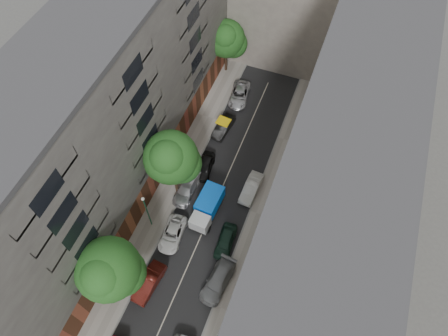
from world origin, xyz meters
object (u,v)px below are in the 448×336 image
at_px(car_left_5, 223,127).
at_px(tree_near, 109,271).
at_px(car_left_4, 205,166).
at_px(lamp_post, 146,209).
at_px(car_left_6, 240,95).
at_px(car_right_1, 218,281).
at_px(pedestrian, 278,194).
at_px(car_right_2, 225,241).
at_px(car_right_3, 251,188).
at_px(tarp_truck, 207,207).
at_px(car_left_1, 149,282).
at_px(tree_mid, 171,159).
at_px(car_left_3, 187,189).
at_px(tree_far, 226,40).
at_px(car_left_2, 173,234).

xyz_separation_m(car_left_5, tree_near, (-2.09, -22.62, 5.43)).
height_order(car_left_4, lamp_post, lamp_post).
bearing_deg(tree_near, car_left_6, 85.68).
xyz_separation_m(car_right_1, pedestrian, (2.80, 11.57, 0.20)).
distance_m(car_left_4, lamp_post, 9.73).
bearing_deg(car_right_2, car_right_3, 82.49).
bearing_deg(car_left_5, tarp_truck, -71.39).
xyz_separation_m(car_left_1, car_left_6, (0.00, 27.04, -0.04)).
bearing_deg(pedestrian, tarp_truck, 25.32).
relative_size(car_right_3, tree_mid, 0.44).
xyz_separation_m(car_left_3, car_right_3, (6.88, 2.70, 0.03)).
distance_m(car_left_1, car_left_6, 27.04).
bearing_deg(tree_far, lamp_post, -88.31).
relative_size(car_left_5, tree_mid, 0.42).
height_order(car_left_3, tree_mid, tree_mid).
bearing_deg(lamp_post, car_left_1, -65.47).
distance_m(car_left_1, tree_mid, 12.46).
bearing_deg(tree_mid, car_left_1, -80.93).
bearing_deg(car_right_3, car_right_1, -85.08).
bearing_deg(car_right_1, tree_mid, 141.75).
distance_m(car_left_5, tree_near, 23.35).
distance_m(car_left_1, car_right_1, 6.91).
bearing_deg(pedestrian, tree_mid, 8.71).
bearing_deg(car_left_3, tarp_truck, -25.86).
bearing_deg(tree_mid, car_right_3, 22.45).
bearing_deg(car_left_4, car_left_3, -108.66).
xyz_separation_m(car_left_1, car_left_5, (-0.06, 21.12, -0.04)).
xyz_separation_m(car_left_1, car_left_4, (0.00, 14.80, -0.03)).
bearing_deg(car_left_4, car_left_1, -96.13).
xyz_separation_m(car_right_1, car_right_3, (-0.32, 11.30, -0.02)).
relative_size(car_left_4, lamp_post, 0.70).
relative_size(car_left_4, car_right_2, 0.99).
bearing_deg(car_left_1, car_right_2, 56.34).
xyz_separation_m(car_left_1, tree_near, (-2.15, -1.50, 5.38)).
distance_m(tarp_truck, car_left_6, 17.68).
xyz_separation_m(car_left_2, tree_near, (-2.15, -7.10, 5.49)).
xyz_separation_m(car_left_6, tree_mid, (-1.70, -16.35, 6.23)).
bearing_deg(car_left_3, tree_mid, -148.83).
bearing_deg(tree_mid, tarp_truck, -15.46).
bearing_deg(car_right_3, tree_mid, -154.27).
xyz_separation_m(car_left_3, car_right_2, (6.40, -4.40, 0.03)).
height_order(tree_mid, tree_far, tree_mid).
height_order(car_left_2, pedestrian, pedestrian).
distance_m(car_left_3, car_left_6, 15.86).
bearing_deg(tarp_truck, car_left_6, 101.08).
distance_m(car_left_5, car_right_3, 9.48).
bearing_deg(lamp_post, car_left_4, 72.59).
relative_size(tree_mid, tree_far, 1.26).
relative_size(tarp_truck, car_left_4, 1.31).
xyz_separation_m(car_right_2, tree_far, (-9.09, 24.49, 4.69)).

